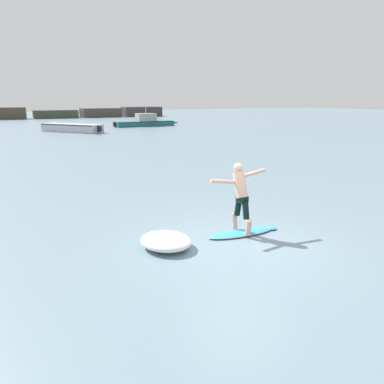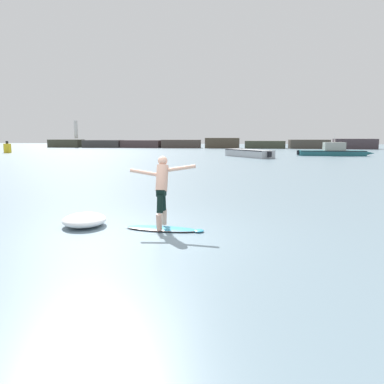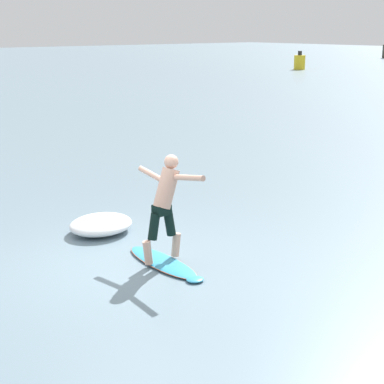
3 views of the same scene
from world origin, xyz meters
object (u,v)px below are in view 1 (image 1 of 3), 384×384
object	(u,v)px
surfboard	(242,233)
fishing_boat_near_jetty	(70,128)
small_boat_offshore	(145,122)
surfer	(240,192)

from	to	relation	value
surfboard	fishing_boat_near_jetty	world-z (taller)	fishing_boat_near_jetty
surfboard	small_boat_offshore	world-z (taller)	small_boat_offshore
surfboard	fishing_boat_near_jetty	xyz separation A→B (m)	(1.57, 32.30, 0.40)
surfer	fishing_boat_near_jetty	world-z (taller)	surfer
surfboard	fishing_boat_near_jetty	size ratio (longest dim) A/B	0.28
small_boat_offshore	fishing_boat_near_jetty	bearing A→B (deg)	-156.19
fishing_boat_near_jetty	small_boat_offshore	world-z (taller)	small_boat_offshore
fishing_boat_near_jetty	surfboard	bearing A→B (deg)	-92.78
surfer	surfboard	bearing A→B (deg)	-68.50
surfer	small_boat_offshore	bearing A→B (deg)	72.80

